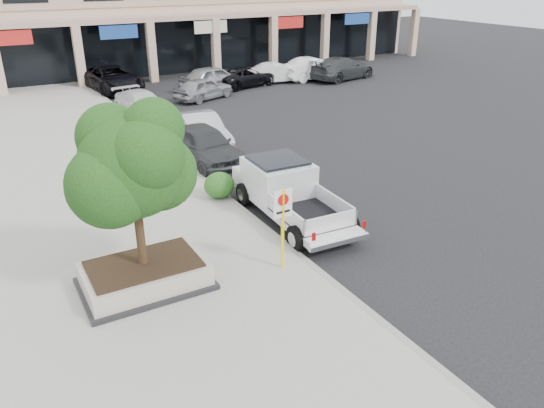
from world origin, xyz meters
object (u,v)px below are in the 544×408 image
Objects in this scene: lot_car_c at (342,68)px; lot_car_e at (214,78)px; curb_car_d at (112,79)px; lot_car_f at (314,69)px; lot_car_d at (245,77)px; no_parking_sign at (283,218)px; lot_car_a at (203,88)px; planter_tree at (136,164)px; curb_car_a at (204,145)px; curb_car_b at (201,131)px; curb_car_c at (143,104)px; planter at (145,275)px; pickup_truck at (293,194)px; lot_car_b at (278,73)px.

lot_car_c is 9.86m from lot_car_e.
curb_car_d is 14.34m from lot_car_f.
lot_car_e is at bearing 81.14° from lot_car_d.
no_parking_sign is 21.25m from lot_car_a.
lot_car_c is at bearing -116.07° from lot_car_f.
curb_car_a is at bearing 58.20° from planter_tree.
curb_car_d is 1.45× the size of lot_car_a.
curb_car_a is 16.01m from lot_car_d.
lot_car_a is at bearing 130.83° from lot_car_e.
lot_car_a is (6.25, 20.28, -0.94)m from no_parking_sign.
curb_car_b is 1.14× the size of lot_car_a.
curb_car_d is at bearing 80.36° from curb_car_c.
curb_car_a reaches higher than curb_car_b.
planter is 0.56× the size of pickup_truck.
curb_car_a is at bearing 144.79° from lot_car_b.
curb_car_b is at bearing 78.18° from no_parking_sign.
lot_car_b is at bearing 45.70° from curb_car_a.
curb_car_b is 0.96× the size of lot_car_e.
planter is 0.67× the size of lot_car_d.
curb_car_a is 0.99× the size of lot_car_e.
planter is at bearing 165.06° from no_parking_sign.
no_parking_sign is 0.54× the size of lot_car_b.
lot_car_f is (14.17, 4.10, 0.12)m from curb_car_c.
curb_car_a is (5.02, 8.09, -2.60)m from planter_tree.
lot_car_b is at bearing -21.37° from curb_car_d.
lot_car_b is at bearing 13.87° from curb_car_c.
curb_car_d is (1.92, 25.56, -0.81)m from no_parking_sign.
lot_car_a is 2.73m from lot_car_e.
curb_car_d is 11.48m from lot_car_b.
lot_car_e reaches higher than lot_car_c.
lot_car_a is at bearing -57.07° from curb_car_d.
lot_car_a is (4.63, 11.10, -0.12)m from curb_car_a.
curb_car_b is (0.74, 2.14, -0.05)m from curb_car_a.
pickup_truck is 1.17× the size of lot_car_f.
planter_tree is at bearing 162.11° from no_parking_sign.
no_parking_sign is (3.39, -1.09, -1.78)m from planter_tree.
no_parking_sign is 18.19m from curb_car_c.
curb_car_b is 0.79× the size of curb_car_d.
curb_car_a is at bearing 131.69° from lot_car_f.
lot_car_c is (21.25, 20.36, 0.34)m from planter.
lot_car_f is (7.93, -0.25, -0.02)m from lot_car_e.
planter_tree reaches higher than pickup_truck.
pickup_truck is at bearing 145.59° from lot_car_a.
planter_tree is at bearing 140.86° from lot_car_e.
pickup_truck is at bearing 17.61° from planter.
lot_car_d is (4.11, 2.31, -0.03)m from lot_car_a.
curb_car_b is at bearing 66.85° from curb_car_a.
curb_car_a reaches higher than lot_car_d.
pickup_truck is 0.97× the size of curb_car_d.
curb_car_d reaches higher than lot_car_c.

